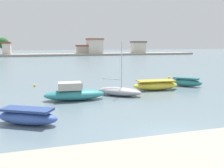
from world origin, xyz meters
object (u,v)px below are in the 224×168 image
at_px(moored_boat_2, 119,91).
at_px(mooring_buoy_1, 35,85).
at_px(mooring_buoy_0, 6,113).
at_px(moored_boat_1, 74,93).
at_px(mooring_buoy_4, 169,77).
at_px(moored_boat_4, 186,82).
at_px(moored_boat_0, 27,117).
at_px(moored_boat_3, 156,85).
at_px(mooring_buoy_3, 85,91).

height_order(moored_boat_2, mooring_buoy_1, moored_boat_2).
height_order(mooring_buoy_0, mooring_buoy_1, mooring_buoy_1).
xyz_separation_m(moored_boat_1, moored_boat_2, (4.58, 0.65, -0.19)).
xyz_separation_m(moored_boat_1, mooring_buoy_0, (-5.36, -3.32, -0.47)).
bearing_deg(mooring_buoy_1, mooring_buoy_0, -99.14).
bearing_deg(mooring_buoy_4, moored_boat_4, -101.99).
height_order(moored_boat_0, mooring_buoy_1, moored_boat_0).
bearing_deg(mooring_buoy_0, moored_boat_2, 21.79).
distance_m(moored_boat_0, moored_boat_1, 7.14).
relative_size(moored_boat_2, moored_boat_4, 1.51).
xyz_separation_m(moored_boat_2, mooring_buoy_1, (-8.05, 7.77, -0.28)).
bearing_deg(moored_boat_3, mooring_buoy_1, 159.21).
bearing_deg(mooring_buoy_4, mooring_buoy_0, -147.56).
bearing_deg(moored_boat_3, mooring_buoy_4, 55.54).
relative_size(mooring_buoy_0, mooring_buoy_3, 0.75).
relative_size(moored_boat_0, moored_boat_1, 0.76).
relative_size(moored_boat_4, mooring_buoy_4, 8.89).
bearing_deg(moored_boat_1, moored_boat_2, 11.75).
relative_size(moored_boat_4, mooring_buoy_3, 9.08).
distance_m(moored_boat_2, mooring_buoy_1, 11.19).
height_order(moored_boat_0, mooring_buoy_4, moored_boat_0).
bearing_deg(moored_boat_2, mooring_buoy_1, 174.99).
bearing_deg(moored_boat_0, moored_boat_3, 62.33).
height_order(moored_boat_2, mooring_buoy_3, moored_boat_2).
bearing_deg(moored_boat_3, moored_boat_1, -161.28).
bearing_deg(mooring_buoy_3, moored_boat_4, 3.16).
height_order(moored_boat_3, moored_boat_4, moored_boat_3).
distance_m(moored_boat_1, mooring_buoy_4, 18.12).
bearing_deg(mooring_buoy_4, moored_boat_2, -139.47).
bearing_deg(moored_boat_0, mooring_buoy_4, 69.27).
bearing_deg(mooring_buoy_0, moored_boat_3, 21.34).
distance_m(moored_boat_0, mooring_buoy_3, 10.26).
height_order(moored_boat_1, mooring_buoy_1, moored_boat_1).
distance_m(moored_boat_3, moored_boat_4, 4.61).
bearing_deg(mooring_buoy_1, moored_boat_2, -44.01).
height_order(moored_boat_3, mooring_buoy_1, moored_boat_3).
bearing_deg(moored_boat_1, mooring_buoy_0, -144.60).
height_order(moored_boat_1, mooring_buoy_4, moored_boat_1).
xyz_separation_m(moored_boat_3, mooring_buoy_4, (5.85, 7.33, -0.32)).
bearing_deg(mooring_buoy_1, mooring_buoy_4, 4.13).
distance_m(moored_boat_1, moored_boat_3, 9.72).
relative_size(moored_boat_0, moored_boat_2, 0.80).
relative_size(moored_boat_1, mooring_buoy_0, 19.22).
xyz_separation_m(moored_boat_1, mooring_buoy_4, (15.25, 9.78, -0.42)).
xyz_separation_m(moored_boat_0, moored_boat_4, (17.69, 9.48, 0.01)).
bearing_deg(moored_boat_4, moored_boat_1, -125.20).
xyz_separation_m(mooring_buoy_0, mooring_buoy_1, (1.89, 11.75, 0.00)).
height_order(moored_boat_0, mooring_buoy_0, moored_boat_0).
xyz_separation_m(moored_boat_2, mooring_buoy_0, (-9.94, -3.97, -0.28)).
bearing_deg(moored_boat_1, moored_boat_3, 18.22).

